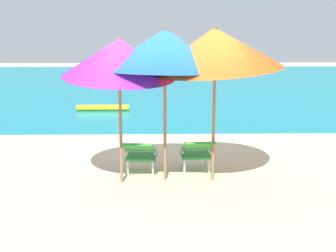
# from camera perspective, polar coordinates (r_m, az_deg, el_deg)

# --- Properties ---
(ground_plane) EXTENTS (40.00, 40.00, 0.00)m
(ground_plane) POSITION_cam_1_polar(r_m,az_deg,el_deg) (11.87, -0.38, 0.07)
(ground_plane) COLOR beige
(ocean_band) EXTENTS (40.00, 18.00, 0.01)m
(ocean_band) POSITION_cam_1_polar(r_m,az_deg,el_deg) (19.79, -0.76, 5.12)
(ocean_band) COLOR teal
(ocean_band) RESTS_ON ground_plane
(swim_buoy) EXTENTS (1.60, 0.18, 0.18)m
(swim_buoy) POSITION_cam_1_polar(r_m,az_deg,el_deg) (14.02, -8.15, 2.28)
(swim_buoy) COLOR yellow
(swim_buoy) RESTS_ON ocean_band
(lounge_chair_left) EXTENTS (0.61, 0.92, 0.68)m
(lounge_chair_left) POSITION_cam_1_polar(r_m,az_deg,el_deg) (7.92, -3.49, -3.33)
(lounge_chair_left) COLOR #338E3D
(lounge_chair_left) RESTS_ON ground_plane
(lounge_chair_right) EXTENTS (0.57, 0.90, 0.68)m
(lounge_chair_right) POSITION_cam_1_polar(r_m,az_deg,el_deg) (8.01, 3.63, -3.14)
(lounge_chair_right) COLOR #338E3D
(lounge_chair_right) RESTS_ON ground_plane
(beach_umbrella_left) EXTENTS (2.40, 2.43, 2.46)m
(beach_umbrella_left) POSITION_cam_1_polar(r_m,az_deg,el_deg) (7.28, -6.15, 8.48)
(beach_umbrella_left) COLOR olive
(beach_umbrella_left) RESTS_ON ground_plane
(beach_umbrella_center) EXTENTS (2.76, 2.77, 2.55)m
(beach_umbrella_center) POSITION_cam_1_polar(r_m,az_deg,el_deg) (7.36, -0.40, 9.48)
(beach_umbrella_center) COLOR olive
(beach_umbrella_center) RESTS_ON ground_plane
(beach_umbrella_right) EXTENTS (2.80, 2.78, 2.61)m
(beach_umbrella_right) POSITION_cam_1_polar(r_m,az_deg,el_deg) (7.38, 5.94, 9.56)
(beach_umbrella_right) COLOR olive
(beach_umbrella_right) RESTS_ON ground_plane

